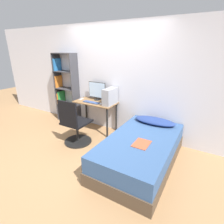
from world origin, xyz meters
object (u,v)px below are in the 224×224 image
at_px(monitor, 97,91).
at_px(pc_tower, 110,96).
at_px(bookshelf, 65,90).
at_px(keyboard, 91,102).
at_px(bed, 141,151).
at_px(office_chair, 75,127).

relative_size(monitor, pc_tower, 1.10).
relative_size(bookshelf, keyboard, 4.29).
height_order(bed, keyboard, keyboard).
height_order(monitor, pc_tower, monitor).
distance_m(bookshelf, keyboard, 1.09).
xyz_separation_m(bookshelf, monitor, (1.04, 0.05, 0.11)).
xyz_separation_m(office_chair, keyboard, (-0.06, 0.67, 0.37)).
height_order(office_chair, bed, office_chair).
bearing_deg(keyboard, monitor, 93.01).
distance_m(office_chair, pc_tower, 1.04).
bearing_deg(office_chair, bookshelf, 141.33).
bearing_deg(monitor, bed, -29.89).
relative_size(bookshelf, office_chair, 1.85).
distance_m(bed, keyboard, 1.71).
xyz_separation_m(bookshelf, pc_tower, (1.50, -0.09, 0.06)).
relative_size(office_chair, keyboard, 2.32).
relative_size(office_chair, pc_tower, 2.29).
bearing_deg(monitor, keyboard, -86.99).
xyz_separation_m(bed, pc_tower, (-1.08, 0.74, 0.67)).
bearing_deg(pc_tower, monitor, 163.22).
distance_m(bookshelf, pc_tower, 1.51).
bearing_deg(pc_tower, bookshelf, 176.54).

